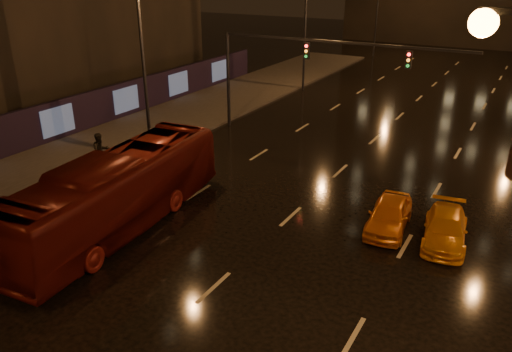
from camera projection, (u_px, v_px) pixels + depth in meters
The scene contains 8 objects.
ground at pixel (364, 149), 29.86m from camera, with size 140.00×140.00×0.00m, color black.
sidewalk_left at pixel (136, 135), 32.01m from camera, with size 7.00×70.00×0.15m, color #38332D.
hoarding_left at pixel (56, 121), 30.84m from camera, with size 0.30×46.00×2.50m, color black.
traffic_signal at pixel (290, 62), 30.31m from camera, with size 15.31×0.32×6.20m.
bus_red at pixel (118, 192), 20.38m from camera, with size 2.70×11.53×3.21m, color #56100C.
taxi_near at pixel (389, 215), 20.63m from camera, with size 1.54×3.84×1.31m, color orange.
taxi_far at pixel (445, 229), 19.71m from camera, with size 1.60×3.94×1.14m, color orange.
pedestrian_b at pixel (101, 151), 26.22m from camera, with size 0.96×0.75×1.97m, color black.
Camera 1 is at (8.32, -7.61, 10.23)m, focal length 35.00 mm.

